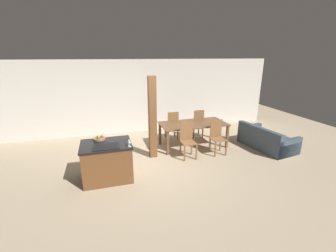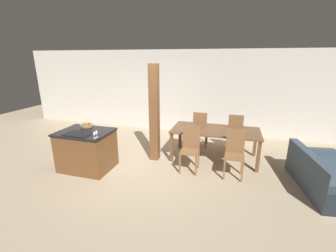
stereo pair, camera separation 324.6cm
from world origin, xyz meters
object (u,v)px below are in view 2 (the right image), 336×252
Objects in this scene: dining_chair_far_left at (200,129)px; dining_chair_far_right at (235,132)px; kitchen_island at (87,150)px; wine_glass_near at (94,133)px; fruit_bowl at (87,125)px; wine_glass_middle at (96,132)px; dining_chair_near_left at (190,148)px; dining_chair_near_right at (235,153)px; couch at (326,178)px; dining_table at (215,133)px; timber_post at (154,114)px.

dining_chair_far_left is 0.95m from dining_chair_far_right.
kitchen_island is 3.81m from dining_chair_far_right.
fruit_bowl is at bearing 134.84° from wine_glass_near.
wine_glass_middle reaches higher than dining_chair_far_right.
wine_glass_middle is 0.16× the size of dining_chair_far_right.
dining_chair_near_left is at bearing 7.93° from fruit_bowl.
wine_glass_near reaches higher than fruit_bowl.
dining_chair_near_right is 0.56× the size of couch.
wine_glass_near is 2.91m from dining_chair_near_right.
dining_chair_near_right is 1.47m from dining_chair_far_right.
dining_table is (2.23, 1.63, -0.34)m from wine_glass_middle.
wine_glass_middle reaches higher than fruit_bowl.
kitchen_island is 0.81m from wine_glass_middle.
wine_glass_middle is (0.00, 0.08, 0.00)m from wine_glass_near.
wine_glass_near is (0.50, -0.37, 0.57)m from kitchen_island.
fruit_bowl is 0.91m from wine_glass_near.
wine_glass_middle is 0.16× the size of dining_chair_near_right.
couch is (2.66, -0.08, -0.28)m from dining_chair_near_left.
dining_table is 0.91× the size of timber_post.
wine_glass_near is 0.09× the size of couch.
dining_chair_near_left is at bearing 79.77° from couch.
kitchen_island is 7.09× the size of wine_glass_middle.
dining_chair_near_left reaches higher than kitchen_island.
dining_table is (2.23, 1.71, -0.34)m from wine_glass_near.
timber_post is (-0.95, 0.30, 0.64)m from dining_chair_near_left.
wine_glass_near is at bearing 54.28° from dining_chair_far_left.
timber_post is (1.31, 0.91, 0.71)m from kitchen_island.
fruit_bowl is at bearing -156.20° from timber_post.
dining_chair_near_left and dining_chair_near_right have the same top height.
dining_chair_far_right is 2.31m from timber_post.
timber_post is at bearing 34.77° from kitchen_island.
dining_table is 1.56m from timber_post.
dining_chair_near_left is at bearing 57.18° from dining_chair_far_right.
wine_glass_middle is 0.16× the size of dining_chair_near_left.
dining_chair_far_right is (2.70, 2.36, -0.50)m from wine_glass_middle.
dining_chair_near_left and dining_chair_far_left have the same top height.
timber_post is (-1.89, 0.30, 0.64)m from dining_chair_near_right.
dining_chair_far_left is 1.00× the size of dining_chair_far_right.
dining_chair_far_right is (0.95, 1.47, 0.00)m from dining_chair_near_left.
dining_chair_near_left is 2.67m from couch.
wine_glass_near is 2.07m from dining_chair_near_left.
timber_post reaches higher than wine_glass_near.
dining_chair_near_right is at bearing 90.00° from dining_chair_far_right.
fruit_bowl reaches higher than couch.
kitchen_island is 1.13× the size of dining_chair_near_right.
wine_glass_near is at bearing 42.10° from dining_chair_far_right.
fruit_bowl is 0.28× the size of dining_chair_near_right.
wine_glass_middle is (0.50, -0.29, 0.57)m from kitchen_island.
wine_glass_middle is 0.08× the size of dining_table.
fruit_bowl reaches higher than dining_chair_near_left.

